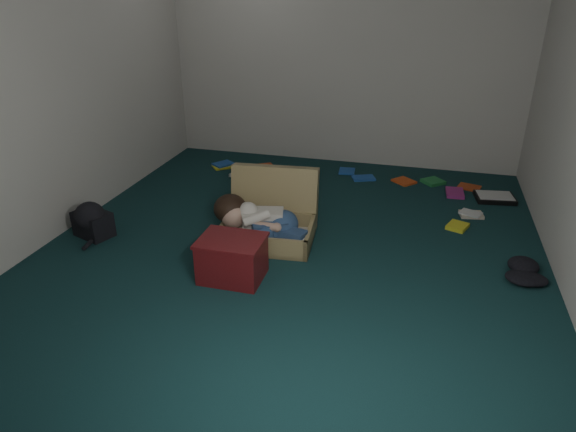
% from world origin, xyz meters
% --- Properties ---
extents(floor, '(4.50, 4.50, 0.00)m').
position_xyz_m(floor, '(0.00, 0.00, 0.00)').
color(floor, '#113132').
rests_on(floor, ground).
extents(wall_back, '(4.50, 0.00, 4.50)m').
position_xyz_m(wall_back, '(0.00, 2.25, 1.30)').
color(wall_back, silver).
rests_on(wall_back, ground).
extents(wall_front, '(4.50, 0.00, 4.50)m').
position_xyz_m(wall_front, '(0.00, -2.25, 1.30)').
color(wall_front, silver).
rests_on(wall_front, ground).
extents(wall_left, '(0.00, 4.50, 4.50)m').
position_xyz_m(wall_left, '(-2.00, 0.00, 1.30)').
color(wall_left, silver).
rests_on(wall_left, ground).
extents(suitcase, '(0.82, 0.80, 0.56)m').
position_xyz_m(suitcase, '(-0.24, 0.18, 0.17)').
color(suitcase, tan).
rests_on(suitcase, floor).
extents(person, '(0.83, 0.40, 0.34)m').
position_xyz_m(person, '(-0.28, -0.02, 0.21)').
color(person, silver).
rests_on(person, suitcase).
extents(maroon_bin, '(0.47, 0.37, 0.32)m').
position_xyz_m(maroon_bin, '(-0.31, -0.57, 0.16)').
color(maroon_bin, '#5C1215').
rests_on(maroon_bin, floor).
extents(backpack, '(0.47, 0.43, 0.23)m').
position_xyz_m(backpack, '(-1.70, -0.24, 0.12)').
color(backpack, black).
rests_on(backpack, floor).
extents(clothing_pile, '(0.50, 0.46, 0.13)m').
position_xyz_m(clothing_pile, '(1.70, -0.01, 0.07)').
color(clothing_pile, black).
rests_on(clothing_pile, floor).
extents(paper_tray, '(0.41, 0.33, 0.05)m').
position_xyz_m(paper_tray, '(1.70, 1.48, 0.03)').
color(paper_tray, black).
rests_on(paper_tray, floor).
extents(book_scatter, '(2.98, 1.43, 0.02)m').
position_xyz_m(book_scatter, '(0.39, 1.55, 0.01)').
color(book_scatter, yellow).
rests_on(book_scatter, floor).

